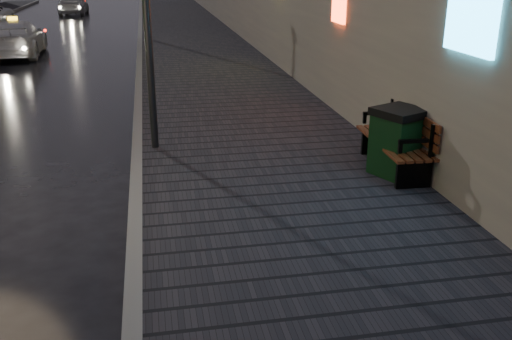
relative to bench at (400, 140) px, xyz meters
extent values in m
cube|color=black|center=(-2.03, 17.03, -0.60)|extent=(4.60, 58.00, 0.15)
cube|color=slate|center=(-4.43, 17.03, -0.60)|extent=(0.20, 58.00, 0.15)
cylinder|color=black|center=(-4.08, 2.03, 1.97)|extent=(0.14, 0.14, 5.00)
cube|color=black|center=(-0.12, -0.85, -0.30)|extent=(0.57, 0.09, 0.46)
cube|color=black|center=(0.13, -0.86, 0.10)|extent=(0.07, 0.07, 0.80)
cube|color=black|center=(-0.17, -0.85, 0.25)|extent=(0.48, 0.08, 0.06)
cube|color=black|center=(-0.04, 0.86, -0.30)|extent=(0.57, 0.09, 0.46)
cube|color=black|center=(0.21, 0.85, 0.10)|extent=(0.07, 0.07, 0.80)
cube|color=black|center=(-0.10, 0.86, 0.25)|extent=(0.48, 0.08, 0.06)
cube|color=#4C2110|center=(-0.08, 0.00, -0.04)|extent=(0.79, 2.08, 0.05)
cube|color=#4C2110|center=(0.19, -0.01, 0.30)|extent=(0.13, 2.05, 0.46)
cube|color=black|center=(-0.13, -0.22, -0.02)|extent=(0.91, 0.91, 1.01)
cube|color=black|center=(-0.13, -0.22, 0.54)|extent=(0.98, 0.98, 0.13)
imported|color=silver|center=(-9.10, 15.04, 0.01)|extent=(2.08, 4.76, 1.36)
imported|color=gray|center=(-8.88, 33.09, 0.03)|extent=(1.79, 4.20, 1.42)
camera|label=1|loc=(-4.10, -8.62, 2.88)|focal=40.00mm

